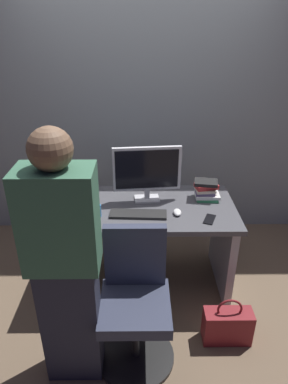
# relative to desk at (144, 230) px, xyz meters

# --- Properties ---
(ground_plane) EXTENTS (9.00, 9.00, 0.00)m
(ground_plane) POSITION_rel_desk_xyz_m (0.00, 0.00, -0.51)
(ground_plane) COLOR brown
(wall_back) EXTENTS (6.40, 0.10, 3.00)m
(wall_back) POSITION_rel_desk_xyz_m (0.00, 0.96, 0.99)
(wall_back) COLOR gray
(wall_back) RESTS_ON ground
(desk) EXTENTS (1.45, 0.75, 0.74)m
(desk) POSITION_rel_desk_xyz_m (0.00, 0.00, 0.00)
(desk) COLOR #4C4C51
(desk) RESTS_ON ground
(office_chair) EXTENTS (0.52, 0.52, 0.94)m
(office_chair) POSITION_rel_desk_xyz_m (-0.06, -0.74, -0.09)
(office_chair) COLOR black
(office_chair) RESTS_ON ground
(person_at_desk) EXTENTS (0.40, 0.24, 1.64)m
(person_at_desk) POSITION_rel_desk_xyz_m (-0.45, -0.86, 0.33)
(person_at_desk) COLOR #262838
(person_at_desk) RESTS_ON ground
(monitor) EXTENTS (0.54, 0.16, 0.46)m
(monitor) POSITION_rel_desk_xyz_m (0.03, 0.10, 0.49)
(monitor) COLOR silver
(monitor) RESTS_ON desk
(keyboard) EXTENTS (0.44, 0.15, 0.02)m
(keyboard) POSITION_rel_desk_xyz_m (-0.05, -0.14, 0.24)
(keyboard) COLOR #262626
(keyboard) RESTS_ON desk
(mouse) EXTENTS (0.06, 0.10, 0.03)m
(mouse) POSITION_rel_desk_xyz_m (0.25, -0.13, 0.25)
(mouse) COLOR white
(mouse) RESTS_ON desk
(cup_near_keyboard) EXTENTS (0.07, 0.07, 0.09)m
(cup_near_keyboard) POSITION_rel_desk_xyz_m (-0.35, -0.15, 0.28)
(cup_near_keyboard) COLOR #3372B2
(cup_near_keyboard) RESTS_ON desk
(book_stack) EXTENTS (0.22, 0.18, 0.16)m
(book_stack) POSITION_rel_desk_xyz_m (0.51, 0.12, 0.31)
(book_stack) COLOR #338C59
(book_stack) RESTS_ON desk
(cell_phone) EXTENTS (0.12, 0.16, 0.01)m
(cell_phone) POSITION_rel_desk_xyz_m (0.48, -0.21, 0.23)
(cell_phone) COLOR black
(cell_phone) RESTS_ON desk
(handbag) EXTENTS (0.34, 0.14, 0.38)m
(handbag) POSITION_rel_desk_xyz_m (0.58, -0.65, -0.38)
(handbag) COLOR maroon
(handbag) RESTS_ON ground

